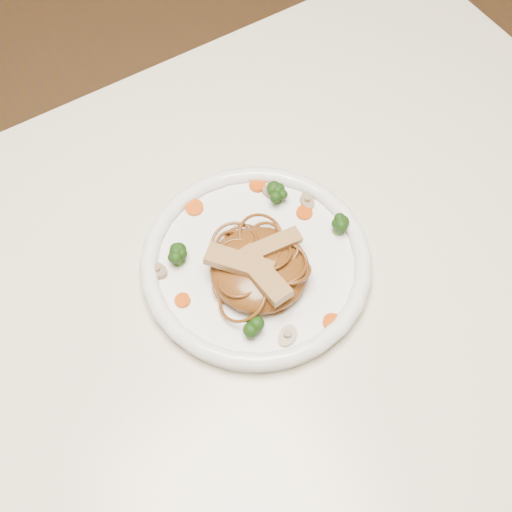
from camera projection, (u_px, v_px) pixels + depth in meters
ground at (237, 473)px, 1.39m from camera, size 4.00×4.00×0.00m
table at (224, 358)px, 0.83m from camera, size 1.20×0.80×0.75m
plate at (256, 265)px, 0.78m from camera, size 0.28×0.28×0.02m
noodle_mound at (259, 269)px, 0.75m from camera, size 0.11×0.11×0.04m
chicken_a at (276, 243)px, 0.74m from camera, size 0.06×0.02×0.01m
chicken_b at (239, 263)px, 0.73m from camera, size 0.07×0.07×0.01m
chicken_c at (262, 275)px, 0.72m from camera, size 0.03×0.08×0.01m
broccoli_0 at (277, 193)px, 0.80m from camera, size 0.03×0.03×0.03m
broccoli_1 at (178, 256)px, 0.76m from camera, size 0.03×0.03×0.03m
broccoli_2 at (252, 324)px, 0.72m from camera, size 0.03×0.03×0.03m
broccoli_3 at (340, 223)px, 0.78m from camera, size 0.04×0.04×0.03m
carrot_0 at (258, 185)px, 0.82m from camera, size 0.02×0.02×0.00m
carrot_1 at (183, 300)px, 0.74m from camera, size 0.02×0.02×0.00m
carrot_2 at (304, 213)px, 0.80m from camera, size 0.02×0.02×0.00m
carrot_3 at (194, 208)px, 0.80m from camera, size 0.02×0.02×0.00m
carrot_4 at (332, 322)px, 0.73m from camera, size 0.03×0.03×0.00m
mushroom_0 at (287, 336)px, 0.72m from camera, size 0.04×0.04×0.01m
mushroom_1 at (307, 201)px, 0.81m from camera, size 0.03×0.03×0.01m
mushroom_2 at (157, 271)px, 0.76m from camera, size 0.04×0.04×0.01m
mushroom_3 at (271, 192)px, 0.82m from camera, size 0.03×0.03×0.01m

